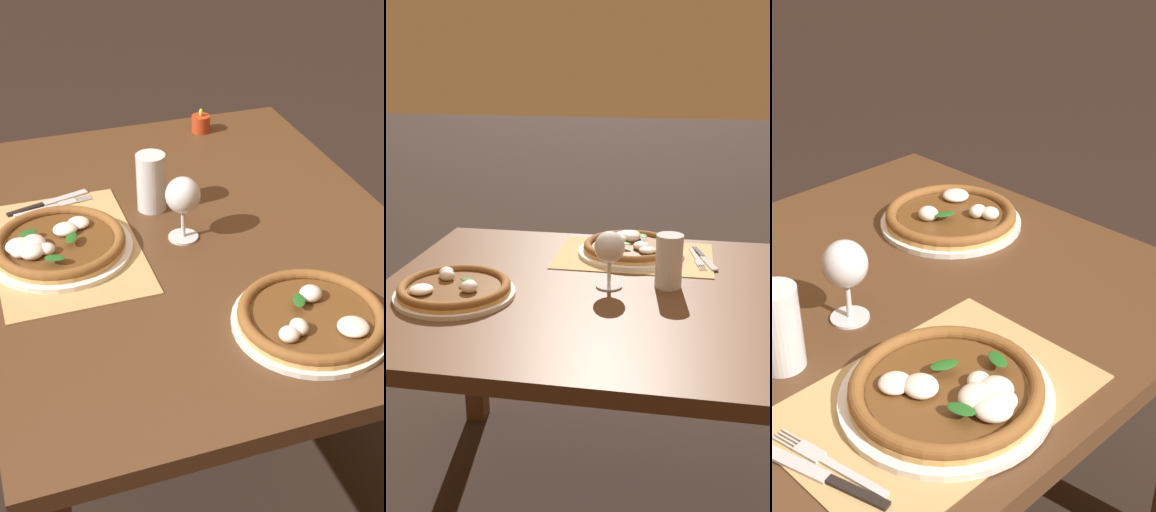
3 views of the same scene
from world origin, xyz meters
TOP-DOWN VIEW (x-y plane):
  - ground_plane at (0.00, 0.00)m, footprint 24.00×24.00m
  - dining_table at (0.00, 0.00)m, footprint 1.28×1.00m
  - paper_placemat at (-0.02, -0.29)m, footprint 0.47×0.32m
  - pizza_near at (-0.01, -0.31)m, footprint 0.33×0.33m
  - pizza_far at (0.41, 0.11)m, footprint 0.31×0.31m
  - wine_glass at (0.02, -0.02)m, footprint 0.08×0.08m
  - pint_glass at (-0.13, -0.05)m, footprint 0.07×0.07m
  - fork at (-0.21, -0.28)m, footprint 0.05×0.20m
  - knife at (-0.23, -0.29)m, footprint 0.08×0.21m
  - votive_candle at (-0.53, 0.22)m, footprint 0.06×0.06m

SIDE VIEW (x-z plane):
  - ground_plane at x=0.00m, z-range 0.00..0.00m
  - dining_table at x=0.00m, z-range 0.27..1.01m
  - paper_placemat at x=-0.02m, z-range 0.74..0.74m
  - fork at x=-0.21m, z-range 0.74..0.75m
  - knife at x=-0.23m, z-range 0.74..0.75m
  - pizza_far at x=0.41m, z-range 0.73..0.79m
  - pizza_near at x=-0.01m, z-range 0.74..0.79m
  - votive_candle at x=-0.53m, z-range 0.73..0.80m
  - pint_glass at x=-0.13m, z-range 0.74..0.88m
  - wine_glass at x=0.02m, z-range 0.77..0.92m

